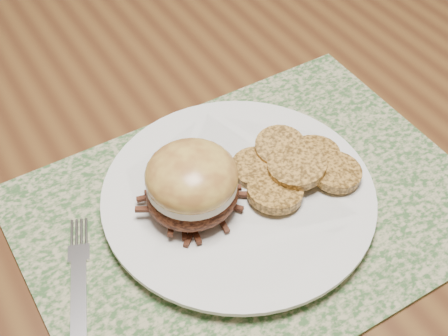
# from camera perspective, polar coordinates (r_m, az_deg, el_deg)

# --- Properties ---
(dining_table) EXTENTS (1.50, 0.90, 0.75)m
(dining_table) POSITION_cam_1_polar(r_m,az_deg,el_deg) (0.71, -9.88, -7.91)
(dining_table) COLOR brown
(dining_table) RESTS_ON ground
(placemat) EXTENTS (0.45, 0.33, 0.00)m
(placemat) POSITION_cam_1_polar(r_m,az_deg,el_deg) (0.63, 2.58, -3.84)
(placemat) COLOR #36592E
(placemat) RESTS_ON dining_table
(dinner_plate) EXTENTS (0.26, 0.26, 0.02)m
(dinner_plate) POSITION_cam_1_polar(r_m,az_deg,el_deg) (0.63, 1.33, -2.63)
(dinner_plate) COLOR white
(dinner_plate) RESTS_ON placemat
(pork_sandwich) EXTENTS (0.11, 0.11, 0.07)m
(pork_sandwich) POSITION_cam_1_polar(r_m,az_deg,el_deg) (0.59, -2.95, -1.42)
(pork_sandwich) COLOR black
(pork_sandwich) RESTS_ON dinner_plate
(roasted_potatoes) EXTENTS (0.14, 0.12, 0.03)m
(roasted_potatoes) POSITION_cam_1_polar(r_m,az_deg,el_deg) (0.64, 6.32, 0.15)
(roasted_potatoes) COLOR #B07B33
(roasted_potatoes) RESTS_ON dinner_plate
(fork) EXTENTS (0.08, 0.16, 0.00)m
(fork) POSITION_cam_1_polar(r_m,az_deg,el_deg) (0.59, -13.13, -11.05)
(fork) COLOR silver
(fork) RESTS_ON placemat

